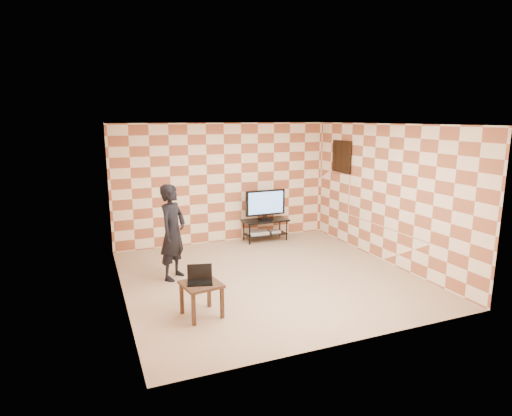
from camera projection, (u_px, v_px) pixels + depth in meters
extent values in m
plane|color=tan|center=(268.00, 277.00, 7.70)|extent=(5.00, 5.00, 0.00)
cube|color=#FDE4C2|center=(225.00, 183.00, 9.69)|extent=(5.00, 0.02, 2.70)
cube|color=#FDE4C2|center=(352.00, 241.00, 5.16)|extent=(5.00, 0.02, 2.70)
cube|color=#FDE4C2|center=(119.00, 215.00, 6.50)|extent=(0.02, 5.00, 2.70)
cube|color=#FDE4C2|center=(386.00, 194.00, 8.34)|extent=(0.02, 5.00, 2.70)
cube|color=white|center=(269.00, 124.00, 7.15)|extent=(5.00, 5.00, 0.02)
cube|color=black|center=(342.00, 157.00, 9.61)|extent=(0.04, 0.72, 0.72)
cube|color=black|center=(342.00, 157.00, 9.61)|extent=(0.04, 0.03, 0.68)
cube|color=black|center=(342.00, 157.00, 9.61)|extent=(0.04, 0.68, 0.03)
cube|color=black|center=(265.00, 220.00, 9.89)|extent=(1.05, 0.47, 0.04)
cube|color=black|center=(265.00, 234.00, 9.96)|extent=(0.95, 0.42, 0.03)
cylinder|color=black|center=(250.00, 234.00, 9.60)|extent=(0.03, 0.03, 0.50)
cylinder|color=black|center=(244.00, 230.00, 9.94)|extent=(0.03, 0.03, 0.50)
cylinder|color=black|center=(287.00, 230.00, 9.94)|extent=(0.03, 0.03, 0.50)
cylinder|color=black|center=(280.00, 226.00, 10.28)|extent=(0.03, 0.03, 0.50)
cube|color=black|center=(265.00, 219.00, 9.88)|extent=(0.28, 0.18, 0.03)
cube|color=black|center=(265.00, 217.00, 9.87)|extent=(0.07, 0.05, 0.08)
cube|color=black|center=(265.00, 203.00, 9.80)|extent=(0.96, 0.07, 0.58)
cube|color=#568BD5|center=(266.00, 203.00, 9.77)|extent=(0.86, 0.02, 0.50)
cube|color=#B8B8BA|center=(258.00, 232.00, 9.88)|extent=(0.46, 0.34, 0.07)
cube|color=silver|center=(275.00, 231.00, 10.02)|extent=(0.23, 0.17, 0.05)
cube|color=#311C12|center=(201.00, 284.00, 6.09)|extent=(0.60, 0.60, 0.04)
cube|color=#311C12|center=(194.00, 310.00, 5.85)|extent=(0.05, 0.05, 0.46)
cube|color=#311C12|center=(182.00, 299.00, 6.21)|extent=(0.05, 0.05, 0.46)
cube|color=#311C12|center=(222.00, 303.00, 6.07)|extent=(0.05, 0.05, 0.46)
cube|color=#311C12|center=(209.00, 292.00, 6.43)|extent=(0.05, 0.05, 0.46)
cube|color=black|center=(200.00, 283.00, 6.08)|extent=(0.41, 0.33, 0.02)
cube|color=black|center=(200.00, 272.00, 6.18)|extent=(0.36, 0.14, 0.23)
imported|color=black|center=(173.00, 232.00, 7.48)|extent=(0.72, 0.73, 1.69)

